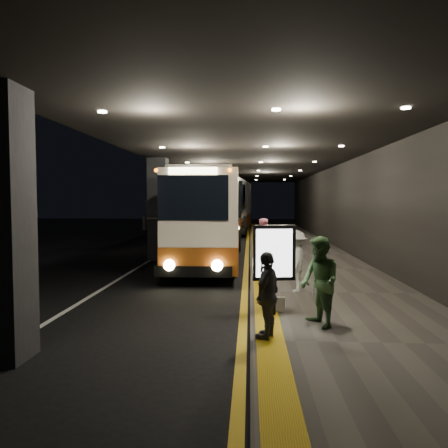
{
  "coord_description": "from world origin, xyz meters",
  "views": [
    {
      "loc": [
        2.49,
        -14.76,
        2.6
      ],
      "look_at": [
        1.52,
        1.46,
        1.7
      ],
      "focal_mm": 35.0,
      "sensor_mm": 36.0,
      "label": 1
    }
  ],
  "objects": [
    {
      "name": "terminal_wall",
      "position": [
        7.0,
        5.0,
        3.0
      ],
      "size": [
        0.1,
        50.0,
        6.0
      ],
      "primitive_type": "cube",
      "color": "black",
      "rests_on": "ground"
    },
    {
      "name": "coach_second",
      "position": [
        0.84,
        19.33,
        1.95
      ],
      "size": [
        3.54,
        13.1,
        4.07
      ],
      "rotation": [
        0.0,
        0.0,
        -0.07
      ],
      "color": "beige",
      "rests_on": "ground"
    },
    {
      "name": "sidewalk",
      "position": [
        4.75,
        5.0,
        0.07
      ],
      "size": [
        4.5,
        50.0,
        0.15
      ],
      "primitive_type": "cube",
      "color": "#514C44",
      "rests_on": "ground"
    },
    {
      "name": "passenger_waiting_grey",
      "position": [
        2.8,
        -7.12,
        0.92
      ],
      "size": [
        0.77,
        1.01,
        1.54
      ],
      "primitive_type": "imported",
      "rotation": [
        0.0,
        0.0,
        -1.96
      ],
      "color": "#4C4E52",
      "rests_on": "sidewalk"
    },
    {
      "name": "bag_polka",
      "position": [
        4.22,
        -3.69,
        0.31
      ],
      "size": [
        0.29,
        0.2,
        0.32
      ],
      "primitive_type": "cube",
      "rotation": [
        0.0,
        0.0,
        -0.34
      ],
      "color": "black",
      "rests_on": "sidewalk"
    },
    {
      "name": "bag_plain",
      "position": [
        3.14,
        -5.19,
        0.3
      ],
      "size": [
        0.26,
        0.18,
        0.31
      ],
      "primitive_type": "cube",
      "rotation": [
        0.0,
        0.0,
        -0.15
      ],
      "color": "silver",
      "rests_on": "sidewalk"
    },
    {
      "name": "tactile_strip",
      "position": [
        2.85,
        5.0,
        0.16
      ],
      "size": [
        0.5,
        50.0,
        0.01
      ],
      "primitive_type": "cube",
      "color": "gold",
      "rests_on": "sidewalk"
    },
    {
      "name": "stanchion_post",
      "position": [
        2.95,
        -2.56,
        0.65
      ],
      "size": [
        0.05,
        0.05,
        0.99
      ],
      "primitive_type": "cylinder",
      "color": "black",
      "rests_on": "sidewalk"
    },
    {
      "name": "ground",
      "position": [
        0.0,
        0.0,
        0.0
      ],
      "size": [
        90.0,
        90.0,
        0.0
      ],
      "primitive_type": "plane",
      "color": "black"
    },
    {
      "name": "coach_main",
      "position": [
        0.84,
        3.35,
        1.7
      ],
      "size": [
        2.62,
        11.44,
        3.55
      ],
      "rotation": [
        0.0,
        0.0,
        0.02
      ],
      "color": "beige",
      "rests_on": "ground"
    },
    {
      "name": "passenger_boarding",
      "position": [
        3.0,
        0.23,
        1.06
      ],
      "size": [
        0.46,
        0.68,
        1.82
      ],
      "primitive_type": "imported",
      "rotation": [
        0.0,
        0.0,
        1.6
      ],
      "color": "#AA4F69",
      "rests_on": "sidewalk"
    },
    {
      "name": "canopy",
      "position": [
        2.5,
        5.0,
        4.6
      ],
      "size": [
        9.0,
        50.0,
        0.4
      ],
      "primitive_type": "cube",
      "color": "black",
      "rests_on": "support_columns"
    },
    {
      "name": "passenger_waiting_green",
      "position": [
        3.83,
        -6.34,
        1.03
      ],
      "size": [
        0.79,
        0.98,
        1.75
      ],
      "primitive_type": "imported",
      "rotation": [
        0.0,
        0.0,
        -1.22
      ],
      "color": "#487742",
      "rests_on": "sidewalk"
    },
    {
      "name": "support_columns",
      "position": [
        -1.5,
        4.0,
        2.2
      ],
      "size": [
        0.8,
        24.8,
        4.4
      ],
      "color": "black",
      "rests_on": "ground"
    },
    {
      "name": "passenger_waiting_white",
      "position": [
        3.7,
        -3.2,
        0.98
      ],
      "size": [
        0.73,
        1.15,
        1.65
      ],
      "primitive_type": "imported",
      "rotation": [
        0.0,
        0.0,
        -1.8
      ],
      "color": "white",
      "rests_on": "sidewalk"
    },
    {
      "name": "kerb_stripe_yellow",
      "position": [
        2.35,
        5.0,
        0.01
      ],
      "size": [
        0.18,
        50.0,
        0.01
      ],
      "primitive_type": "cube",
      "color": "gold",
      "rests_on": "ground"
    },
    {
      "name": "lane_line_white",
      "position": [
        -1.8,
        5.0,
        0.01
      ],
      "size": [
        0.12,
        50.0,
        0.01
      ],
      "primitive_type": "cube",
      "color": "silver",
      "rests_on": "ground"
    },
    {
      "name": "info_sign",
      "position": [
        3.0,
        -5.56,
        1.45
      ],
      "size": [
        0.91,
        0.25,
        1.92
      ],
      "rotation": [
        0.0,
        0.0,
        0.16
      ],
      "color": "black",
      "rests_on": "sidewalk"
    }
  ]
}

